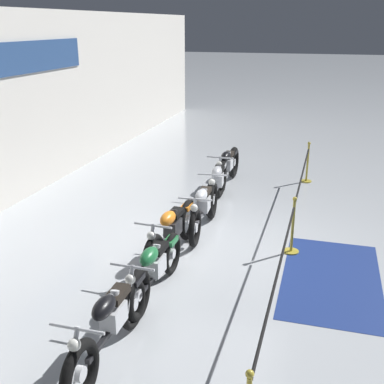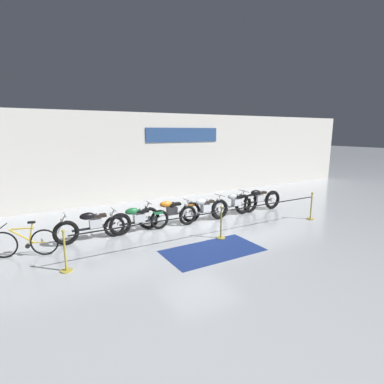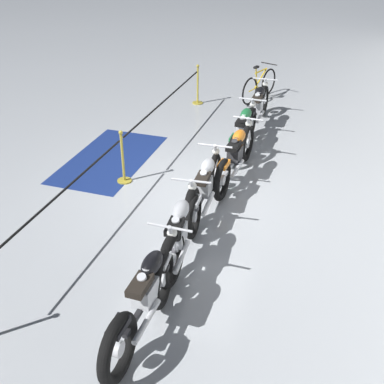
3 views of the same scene
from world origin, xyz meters
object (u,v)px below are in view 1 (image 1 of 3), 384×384
Objects in this scene: stanchion_mid_left at (292,234)px; floor_banner at (331,278)px; motorcycle_silver_4 at (218,184)px; stanchion_far_left at (285,252)px; motorcycle_black_0 at (112,323)px; motorcycle_orange_2 at (172,232)px; motorcycle_silver_3 at (203,208)px; motorcycle_black_5 at (227,168)px; stanchion_mid_right at (307,168)px; motorcycle_green_1 at (154,269)px.

stanchion_mid_left reaches higher than floor_banner.
motorcycle_silver_4 is 0.28× the size of stanchion_far_left.
motorcycle_orange_2 is at bearing 3.00° from motorcycle_black_0.
motorcycle_black_0 is at bearing 179.12° from motorcycle_silver_3.
stanchion_mid_right reaches higher than motorcycle_black_5.
stanchion_far_left is (-3.52, -1.84, 0.24)m from motorcycle_silver_4.
stanchion_mid_right is at bearing -13.39° from motorcycle_black_0.
motorcycle_silver_3 is at bearing -177.56° from motorcycle_black_5.
motorcycle_orange_2 is 2.30× the size of stanchion_mid_left.
floor_banner is at bearing -171.90° from stanchion_mid_right.
stanchion_mid_right reaches higher than motorcycle_silver_4.
stanchion_far_left and stanchion_mid_right have the same top height.
motorcycle_green_1 is 1.30m from motorcycle_orange_2.
motorcycle_orange_2 is at bearing 6.88° from motorcycle_green_1.
stanchion_mid_right is (6.32, -1.82, -0.11)m from motorcycle_green_1.
motorcycle_orange_2 is 0.27× the size of stanchion_far_left.
motorcycle_black_5 is at bearing 30.20° from stanchion_mid_left.
floor_banner is at bearing -137.71° from stanchion_mid_left.
stanchion_far_left is at bearing 135.67° from floor_banner.
motorcycle_black_0 is at bearing 136.47° from floor_banner.
motorcycle_black_5 is at bearing 0.47° from motorcycle_black_0.
motorcycle_orange_2 is 1.00× the size of motorcycle_black_5.
motorcycle_green_1 is at bearing -0.61° from motorcycle_black_0.
motorcycle_silver_3 is 0.80× the size of floor_banner.
motorcycle_silver_3 is 2.71m from stanchion_far_left.
stanchion_far_left is (-2.03, -1.78, 0.25)m from motorcycle_silver_3.
floor_banner is at bearing -89.55° from motorcycle_orange_2.
floor_banner is at bearing -43.20° from motorcycle_black_0.
motorcycle_silver_4 is at bearing -177.33° from motorcycle_black_5.
motorcycle_black_5 is (5.35, 0.07, 0.02)m from motorcycle_green_1.
stanchion_mid_right is (5.03, -1.98, -0.13)m from motorcycle_orange_2.
stanchion_far_left reaches higher than motorcycle_black_0.
stanchion_mid_left is at bearing -0.00° from stanchion_far_left.
stanchion_far_left reaches higher than motorcycle_black_5.
floor_banner is (-4.04, -2.61, -0.48)m from motorcycle_black_5.
motorcycle_black_0 is at bearing -177.00° from motorcycle_orange_2.
motorcycle_silver_3 is at bearing -0.88° from motorcycle_black_0.
motorcycle_black_5 is at bearing 21.63° from stanchion_far_left.
stanchion_mid_left reaches higher than motorcycle_silver_3.
motorcycle_silver_4 is at bearing 27.53° from stanchion_far_left.
motorcycle_black_0 reaches higher than motorcycle_green_1.
motorcycle_silver_3 is at bearing 62.18° from floor_banner.
stanchion_mid_right is (7.72, -1.84, -0.11)m from motorcycle_black_0.
motorcycle_orange_2 is 0.87× the size of floor_banner.
motorcycle_black_0 is at bearing 179.39° from motorcycle_green_1.
motorcycle_silver_3 is 2.75m from motorcycle_black_5.
motorcycle_silver_4 reaches higher than floor_banner.
motorcycle_orange_2 reaches higher than floor_banner.
stanchion_mid_right is at bearing -39.57° from motorcycle_silver_4.
motorcycle_silver_4 is 2.35× the size of stanchion_mid_right.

